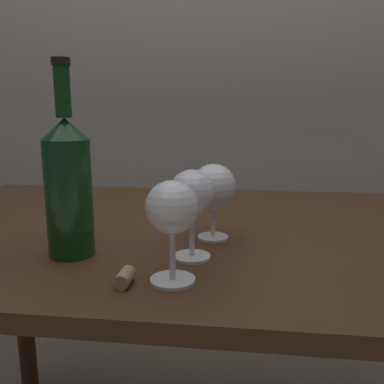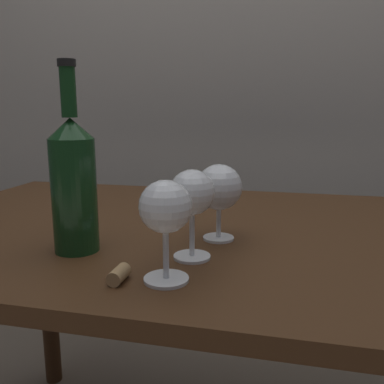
% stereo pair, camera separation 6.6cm
% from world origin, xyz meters
% --- Properties ---
extents(back_wall, '(5.00, 0.08, 2.60)m').
position_xyz_m(back_wall, '(0.00, 0.96, 1.30)').
color(back_wall, gray).
rests_on(back_wall, ground_plane).
extents(dining_table, '(1.37, 0.81, 0.72)m').
position_xyz_m(dining_table, '(0.00, 0.00, 0.63)').
color(dining_table, '#472B16').
rests_on(dining_table, ground_plane).
extents(wine_glass_white, '(0.08, 0.08, 0.15)m').
position_xyz_m(wine_glass_white, '(0.00, -0.29, 0.83)').
color(wine_glass_white, white).
rests_on(wine_glass_white, dining_table).
extents(wine_glass_amber, '(0.07, 0.07, 0.15)m').
position_xyz_m(wine_glass_amber, '(0.02, -0.19, 0.83)').
color(wine_glass_amber, white).
rests_on(wine_glass_amber, dining_table).
extents(wine_glass_pinot, '(0.09, 0.09, 0.15)m').
position_xyz_m(wine_glass_pinot, '(0.04, -0.08, 0.82)').
color(wine_glass_pinot, white).
rests_on(wine_glass_pinot, dining_table).
extents(wine_bottle, '(0.08, 0.08, 0.33)m').
position_xyz_m(wine_bottle, '(-0.19, -0.20, 0.85)').
color(wine_bottle, '#143819').
rests_on(wine_bottle, dining_table).
extents(cork, '(0.02, 0.04, 0.02)m').
position_xyz_m(cork, '(-0.07, -0.31, 0.73)').
color(cork, tan).
rests_on(cork, dining_table).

